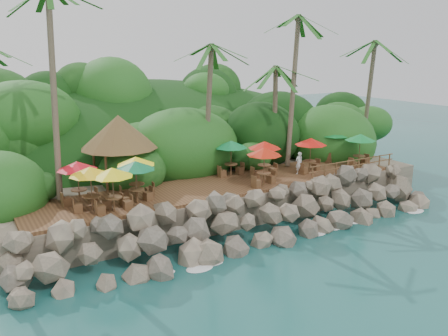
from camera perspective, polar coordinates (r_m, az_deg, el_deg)
ground at (r=27.39m, az=6.51°, el=-9.62°), size 140.00×140.00×0.00m
land_base at (r=40.22m, az=-7.29°, el=-0.19°), size 32.00×25.20×2.10m
jungle_hill at (r=47.26m, az=-10.89°, el=0.56°), size 44.80×28.00×15.40m
seawall at (r=28.45m, az=4.14°, el=-6.13°), size 29.00×4.00×2.30m
terrace at (r=31.30m, az=-0.00°, el=-2.13°), size 26.00×5.00×0.20m
jungle_foliage at (r=39.62m, az=-6.66°, el=-1.97°), size 44.00×16.00×12.00m
foam_line at (r=27.60m, az=6.13°, el=-9.36°), size 25.20×0.80×0.06m
palms at (r=32.93m, az=-0.72°, el=16.06°), size 36.32×7.29×13.58m
palapa at (r=31.49m, az=-12.72°, el=4.33°), size 5.06×5.06×4.60m
dining_clusters at (r=30.47m, az=-0.14°, el=1.69°), size 23.01×5.54×2.53m
railing at (r=35.13m, az=15.49°, el=0.37°), size 8.30×0.10×1.00m
waiter at (r=34.00m, az=9.15°, el=0.62°), size 0.60×0.40×1.62m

